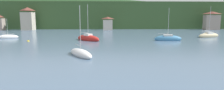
{
  "coord_description": "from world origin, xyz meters",
  "views": [
    {
      "loc": [
        -0.66,
        26.06,
        5.5
      ],
      "look_at": [
        0.0,
        47.87,
        2.34
      ],
      "focal_mm": 29.47,
      "sensor_mm": 36.0,
      "label": 1
    }
  ],
  "objects": [
    {
      "name": "sailboat_mid_3",
      "position": [
        -4.5,
        53.05,
        0.31
      ],
      "size": [
        4.95,
        6.6,
        7.71
      ],
      "rotation": [
        0.0,
        0.0,
        5.25
      ],
      "color": "white",
      "rests_on": "ground_plane"
    },
    {
      "name": "shore_building_westcentral",
      "position": [
        -37.88,
        115.16,
        5.21
      ],
      "size": [
        5.54,
        4.98,
        10.73
      ],
      "color": "#BCB29E",
      "rests_on": "ground_plane"
    },
    {
      "name": "shore_building_west",
      "position": [
        -50.51,
        114.41,
        3.43
      ],
      "size": [
        3.24,
        3.39,
        7.06
      ],
      "color": "gray",
      "rests_on": "ground_plane"
    },
    {
      "name": "sailboat_far_0",
      "position": [
        -28.11,
        77.86,
        0.33
      ],
      "size": [
        5.49,
        3.45,
        5.83
      ],
      "rotation": [
        0.0,
        0.0,
        3.5
      ],
      "color": "white",
      "rests_on": "ground_plane"
    },
    {
      "name": "mooring_buoy_far",
      "position": [
        -4.48,
        79.75,
        0.0
      ],
      "size": [
        0.47,
        0.47,
        0.47
      ],
      "primitive_type": "sphere",
      "color": "red",
      "rests_on": "ground_plane"
    },
    {
      "name": "shore_building_central",
      "position": [
        0.0,
        114.3,
        3.05
      ],
      "size": [
        4.66,
        3.17,
        6.3
      ],
      "color": "beige",
      "rests_on": "ground_plane"
    },
    {
      "name": "mooring_buoy_mid",
      "position": [
        -19.68,
        70.93,
        0.0
      ],
      "size": [
        0.57,
        0.57,
        0.57
      ],
      "primitive_type": "sphere",
      "color": "yellow",
      "rests_on": "ground_plane"
    },
    {
      "name": "wooded_hillside",
      "position": [
        -21.8,
        153.73,
        5.95
      ],
      "size": [
        352.0,
        57.57,
        30.82
      ],
      "color": "#38562D",
      "rests_on": "ground_plane"
    },
    {
      "name": "shore_building_eastcentral",
      "position": [
        50.51,
        114.53,
        4.3
      ],
      "size": [
        7.27,
        3.66,
        8.84
      ],
      "color": "gray",
      "rests_on": "ground_plane"
    },
    {
      "name": "sailboat_far_8",
      "position": [
        29.6,
        79.28,
        0.47
      ],
      "size": [
        7.79,
        4.46,
        9.51
      ],
      "rotation": [
        0.0,
        0.0,
        0.35
      ],
      "color": "#CCBC8E",
      "rests_on": "ground_plane"
    },
    {
      "name": "sailboat_far_6",
      "position": [
        14.75,
        71.45,
        0.47
      ],
      "size": [
        6.88,
        2.21,
        8.59
      ],
      "rotation": [
        0.0,
        0.0,
        6.23
      ],
      "color": "teal",
      "rests_on": "ground_plane"
    },
    {
      "name": "sailboat_far_5",
      "position": [
        -5.29,
        72.29,
        0.49
      ],
      "size": [
        7.18,
        7.01,
        9.48
      ],
      "rotation": [
        0.0,
        0.0,
        5.52
      ],
      "color": "red",
      "rests_on": "ground_plane"
    }
  ]
}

